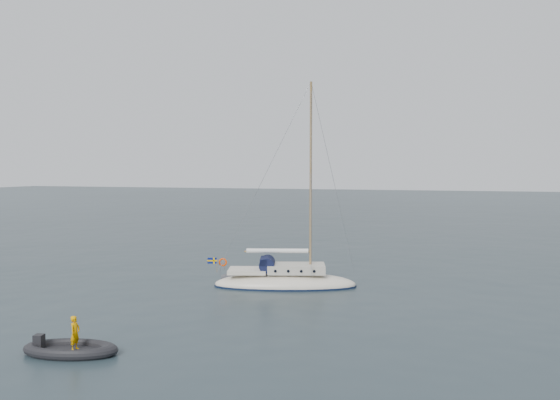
% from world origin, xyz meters
% --- Properties ---
extents(ground, '(300.00, 300.00, 0.00)m').
position_xyz_m(ground, '(0.00, 0.00, 0.00)').
color(ground, black).
rests_on(ground, ground).
extents(sailboat, '(8.57, 2.57, 12.20)m').
position_xyz_m(sailboat, '(-1.24, 1.68, 0.92)').
color(sailboat, beige).
rests_on(sailboat, ground).
extents(dinghy, '(2.84, 1.28, 0.41)m').
position_xyz_m(dinghy, '(-4.12, 2.56, 0.18)').
color(dinghy, '#535358').
rests_on(dinghy, ground).
extents(rib, '(3.58, 1.63, 1.44)m').
position_xyz_m(rib, '(-5.47, -11.60, 0.22)').
color(rib, black).
rests_on(rib, ground).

